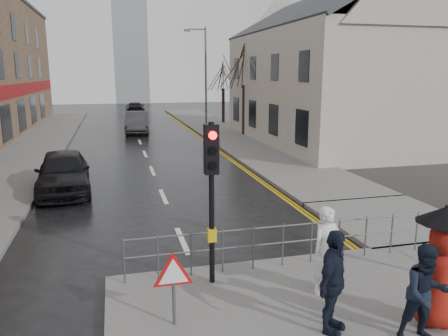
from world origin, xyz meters
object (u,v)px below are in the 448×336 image
pedestrian_with_umbrella (440,264)px  car_parked (63,172)px  pedestrian_b (426,294)px  pedestrian_a (327,251)px  pedestrian_d (333,282)px  car_mid (137,122)px

pedestrian_with_umbrella → car_parked: bearing=122.4°
pedestrian_b → car_parked: pedestrian_b is taller
car_parked → pedestrian_with_umbrella: bearing=-61.6°
pedestrian_a → pedestrian_with_umbrella: size_ratio=0.83×
pedestrian_b → pedestrian_d: bearing=165.0°
pedestrian_a → car_parked: size_ratio=0.38×
pedestrian_a → car_parked: bearing=111.5°
pedestrian_with_umbrella → pedestrian_d: 1.89m
pedestrian_d → pedestrian_b: bearing=-69.2°
pedestrian_with_umbrella → car_mid: pedestrian_with_umbrella is taller
pedestrian_a → pedestrian_with_umbrella: 2.03m
pedestrian_b → car_parked: size_ratio=0.35×
car_parked → pedestrian_b: bearing=-64.2°
car_parked → pedestrian_d: bearing=-68.2°
pedestrian_a → pedestrian_b: size_ratio=1.07×
pedestrian_b → pedestrian_d: pedestrian_d is taller
pedestrian_d → car_parked: 12.32m
pedestrian_with_umbrella → car_parked: (-7.22, 11.36, -0.49)m
car_parked → car_mid: size_ratio=0.97×
pedestrian_a → pedestrian_d: size_ratio=0.98×
pedestrian_b → pedestrian_d: 1.48m
pedestrian_b → pedestrian_with_umbrella: 0.69m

